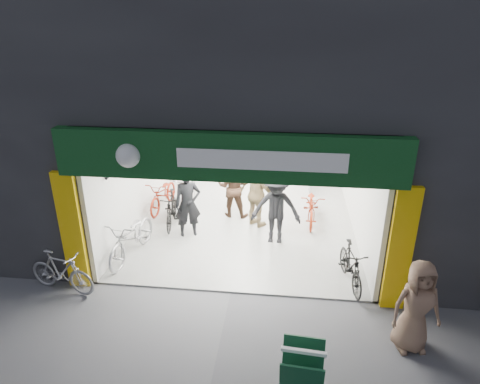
% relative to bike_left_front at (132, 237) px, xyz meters
% --- Properties ---
extents(ground, '(60.00, 60.00, 0.00)m').
position_rel_bike_left_front_xyz_m(ground, '(2.50, -1.17, -0.53)').
color(ground, '#56565B').
rests_on(ground, ground).
extents(building, '(17.00, 10.27, 8.00)m').
position_rel_bike_left_front_xyz_m(building, '(3.41, 3.82, 3.78)').
color(building, '#232326').
rests_on(building, ground).
extents(bike_left_front, '(1.01, 2.11, 1.06)m').
position_rel_bike_left_front_xyz_m(bike_left_front, '(0.00, 0.00, 0.00)').
color(bike_left_front, '#A7A7AB').
rests_on(bike_left_front, ground).
extents(bike_left_midfront, '(0.62, 1.63, 0.95)m').
position_rel_bike_left_front_xyz_m(bike_left_midfront, '(0.50, 1.69, -0.06)').
color(bike_left_midfront, black).
rests_on(bike_left_midfront, ground).
extents(bike_left_midback, '(0.82, 1.85, 0.94)m').
position_rel_bike_left_front_xyz_m(bike_left_midback, '(0.00, 2.67, -0.06)').
color(bike_left_midback, maroon).
rests_on(bike_left_midback, ground).
extents(bike_left_back, '(0.60, 1.92, 1.14)m').
position_rel_bike_left_front_xyz_m(bike_left_back, '(0.70, 2.67, 0.04)').
color(bike_left_back, '#A5A4A8').
rests_on(bike_left_back, ground).
extents(bike_right_front, '(0.69, 1.62, 0.94)m').
position_rel_bike_left_front_xyz_m(bike_right_front, '(5.00, -0.57, -0.06)').
color(bike_right_front, black).
rests_on(bike_right_front, ground).
extents(bike_right_mid, '(0.68, 1.79, 0.93)m').
position_rel_bike_left_front_xyz_m(bike_right_mid, '(4.30, 2.33, -0.07)').
color(bike_right_mid, '#97270D').
rests_on(bike_right_mid, ground).
extents(bike_right_back, '(0.58, 1.80, 1.07)m').
position_rel_bike_left_front_xyz_m(bike_right_back, '(4.30, 4.92, 0.00)').
color(bike_right_back, '#AAAAAF').
rests_on(bike_right_back, ground).
extents(parked_bike, '(1.62, 0.78, 0.94)m').
position_rel_bike_left_front_xyz_m(parked_bike, '(-1.00, -1.47, -0.06)').
color(parked_bike, '#A6A5AA').
rests_on(parked_bike, ground).
extents(customer_a, '(0.78, 0.64, 1.84)m').
position_rel_bike_left_front_xyz_m(customer_a, '(1.10, 1.15, 0.39)').
color(customer_a, black).
rests_on(customer_a, ground).
extents(customer_b, '(0.93, 0.75, 1.83)m').
position_rel_bike_left_front_xyz_m(customer_b, '(2.09, 2.43, 0.38)').
color(customer_b, '#3D281C').
rests_on(customer_b, ground).
extents(customer_c, '(1.26, 0.75, 1.91)m').
position_rel_bike_left_front_xyz_m(customer_c, '(3.34, 1.05, 0.42)').
color(customer_c, black).
rests_on(customer_c, ground).
extents(customer_d, '(1.18, 1.04, 1.91)m').
position_rel_bike_left_front_xyz_m(customer_d, '(2.82, 1.86, 0.42)').
color(customer_d, '#998359').
rests_on(customer_d, ground).
extents(pedestrian_near, '(0.93, 0.68, 1.73)m').
position_rel_bike_left_front_xyz_m(pedestrian_near, '(5.83, -2.34, 0.33)').
color(pedestrian_near, '#7E5E49').
rests_on(pedestrian_near, ground).
extents(sandwich_board, '(0.67, 0.69, 0.97)m').
position_rel_bike_left_front_xyz_m(sandwich_board, '(3.91, -3.70, 0.00)').
color(sandwich_board, '#0F3E23').
rests_on(sandwich_board, ground).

